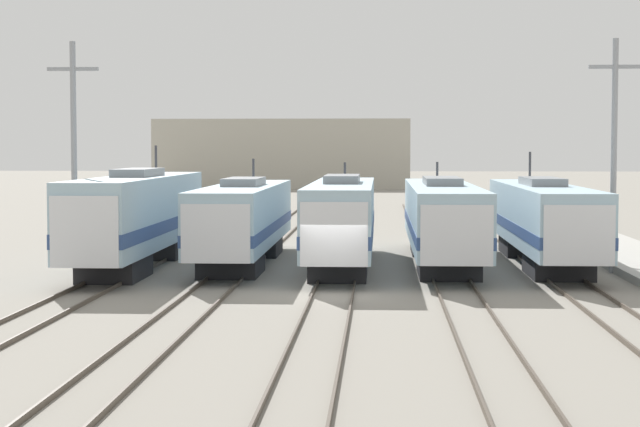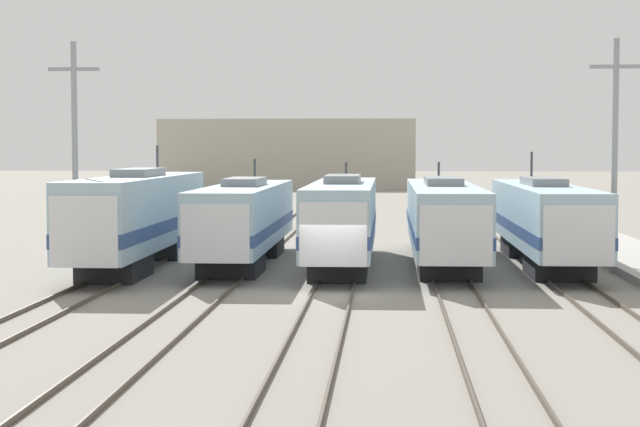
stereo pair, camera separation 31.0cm
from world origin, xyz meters
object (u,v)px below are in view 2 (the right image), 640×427
at_px(locomotive_far_left, 136,217).
at_px(locomotive_far_right, 544,220).
at_px(locomotive_center_left, 243,220).
at_px(catenary_tower_right, 615,149).
at_px(locomotive_center, 342,220).
at_px(locomotive_center_right, 443,220).
at_px(catenary_tower_left, 75,149).

height_order(locomotive_far_left, locomotive_far_right, locomotive_far_left).
xyz_separation_m(locomotive_center_left, catenary_tower_right, (16.05, -2.09, 3.21)).
height_order(locomotive_center, locomotive_far_right, locomotive_far_right).
xyz_separation_m(locomotive_far_left, locomotive_far_right, (18.06, 2.25, -0.21)).
distance_m(locomotive_center, catenary_tower_right, 12.00).
bearing_deg(catenary_tower_right, locomotive_far_right, 133.01).
xyz_separation_m(locomotive_center_right, catenary_tower_left, (-16.11, -2.81, 3.20)).
distance_m(locomotive_center, locomotive_far_right, 9.17).
distance_m(locomotive_center_right, catenary_tower_left, 16.67).
relative_size(locomotive_far_left, catenary_tower_right, 1.77).
xyz_separation_m(locomotive_far_right, catenary_tower_right, (2.50, -2.69, 3.20)).
relative_size(locomotive_center, locomotive_far_right, 0.91).
xyz_separation_m(locomotive_far_left, locomotive_center, (9.03, 0.66, -0.14)).
bearing_deg(locomotive_far_left, locomotive_center, 4.20).
relative_size(locomotive_center_left, catenary_tower_left, 1.71).
bearing_deg(locomotive_far_right, locomotive_center_right, 178.43).
height_order(locomotive_far_left, catenary_tower_left, catenary_tower_left).
bearing_deg(locomotive_center, locomotive_far_right, 9.98).
xyz_separation_m(locomotive_center, locomotive_far_right, (9.03, 1.59, -0.07)).
bearing_deg(catenary_tower_left, locomotive_center_left, 16.41).
bearing_deg(locomotive_far_left, locomotive_center_right, 9.95).
height_order(locomotive_center_right, catenary_tower_left, catenary_tower_left).
relative_size(locomotive_far_left, locomotive_center_left, 1.03).
xyz_separation_m(locomotive_center_left, locomotive_far_right, (13.54, 0.60, 0.01)).
bearing_deg(catenary_tower_right, locomotive_center_right, 158.19).
bearing_deg(locomotive_center_right, locomotive_far_right, -1.57).
bearing_deg(locomotive_center_right, locomotive_far_left, -170.05).
bearing_deg(locomotive_far_left, locomotive_far_right, 7.11).
relative_size(locomotive_far_left, catenary_tower_left, 1.77).
relative_size(locomotive_center, catenary_tower_left, 1.70).
distance_m(locomotive_far_left, catenary_tower_right, 20.78).
height_order(locomotive_center_right, locomotive_far_right, locomotive_far_right).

